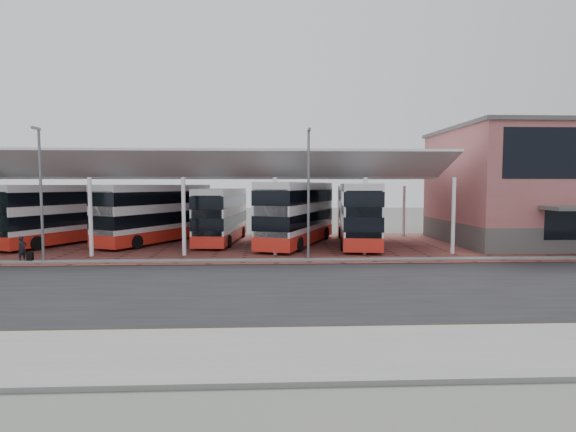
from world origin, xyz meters
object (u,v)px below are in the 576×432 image
at_px(bus_2, 156,214).
at_px(bus_4, 298,214).
at_px(bus_1, 64,214).
at_px(terminal, 561,185).
at_px(pedestrian, 22,249).
at_px(bus_3, 222,216).
at_px(bus_5, 358,214).

xyz_separation_m(bus_2, bus_4, (11.26, -1.75, 0.09)).
distance_m(bus_1, bus_2, 7.15).
height_order(terminal, bus_1, terminal).
bearing_deg(pedestrian, terminal, -54.11).
height_order(terminal, bus_4, terminal).
bearing_deg(pedestrian, bus_3, -26.48).
relative_size(bus_3, bus_5, 0.91).
bearing_deg(bus_4, bus_5, 19.82).
bearing_deg(bus_3, bus_2, -174.29).
distance_m(bus_4, pedestrian, 18.62).
relative_size(bus_2, bus_5, 0.95).
bearing_deg(bus_3, bus_4, -10.34).
bearing_deg(bus_1, pedestrian, -57.64).
relative_size(terminal, bus_4, 1.55).
height_order(terminal, bus_3, terminal).
bearing_deg(bus_2, bus_3, 27.53).
distance_m(bus_1, bus_5, 23.19).
distance_m(bus_1, bus_4, 18.45).
relative_size(terminal, bus_1, 1.62).
distance_m(bus_2, bus_3, 5.23).
bearing_deg(terminal, bus_4, -179.08).
xyz_separation_m(bus_2, pedestrian, (-5.86, -8.89, -1.53)).
distance_m(terminal, bus_2, 32.56).
relative_size(terminal, bus_3, 1.72).
bearing_deg(terminal, bus_2, 177.51).
xyz_separation_m(bus_5, pedestrian, (-21.86, -6.99, -1.57)).
height_order(bus_1, bus_3, bus_1).
bearing_deg(pedestrian, bus_5, -47.43).
relative_size(bus_1, pedestrian, 7.29).
distance_m(bus_1, pedestrian, 8.76).
xyz_separation_m(terminal, bus_2, (-32.45, 1.41, -2.29)).
height_order(bus_2, pedestrian, bus_2).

